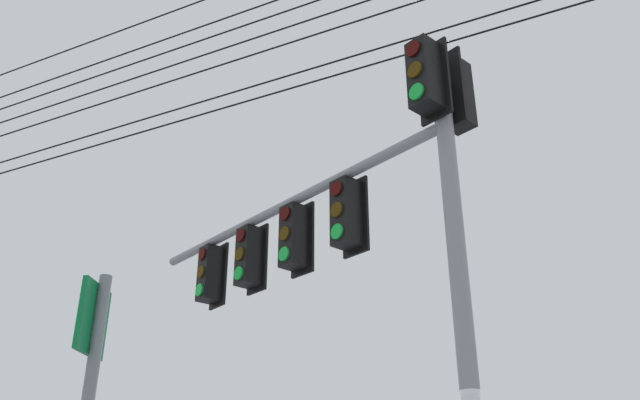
% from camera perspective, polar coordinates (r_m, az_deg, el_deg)
% --- Properties ---
extents(signal_mast_assembly, '(4.94, 4.59, 6.53)m').
position_cam_1_polar(signal_mast_assembly, '(8.48, 1.98, -2.34)').
color(signal_mast_assembly, gray).
rests_on(signal_mast_assembly, ground).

